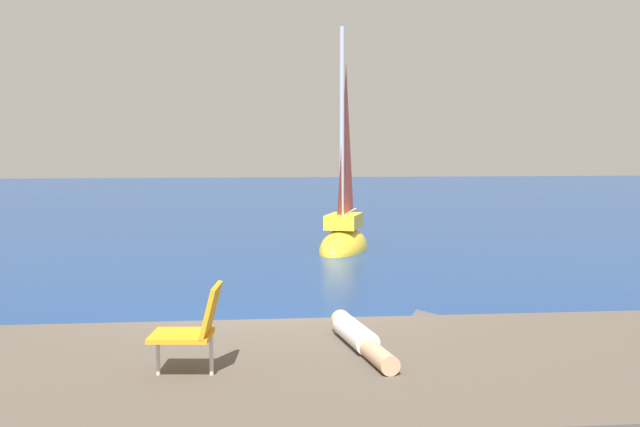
# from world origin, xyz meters

# --- Properties ---
(ground_plane) EXTENTS (160.00, 160.00, 0.00)m
(ground_plane) POSITION_xyz_m (0.00, 0.00, 0.00)
(ground_plane) COLOR navy
(shore_ledge) EXTENTS (8.56, 4.14, 0.79)m
(shore_ledge) POSITION_xyz_m (0.43, -3.37, 0.39)
(shore_ledge) COLOR brown
(shore_ledge) RESTS_ON ground
(boulder_seaward) EXTENTS (0.90, 0.95, 0.50)m
(boulder_seaward) POSITION_xyz_m (3.12, -1.66, 0.00)
(boulder_seaward) COLOR brown
(boulder_seaward) RESTS_ON ground
(boulder_inland) EXTENTS (1.93, 2.05, 1.15)m
(boulder_inland) POSITION_xyz_m (2.17, -1.20, 0.00)
(boulder_inland) COLOR #4B4748
(boulder_inland) RESTS_ON ground
(sailboat_near) EXTENTS (2.48, 3.81, 6.87)m
(sailboat_near) POSITION_xyz_m (3.15, 10.68, 0.37)
(sailboat_near) COLOR yellow
(sailboat_near) RESTS_ON ground
(person_sunbather) EXTENTS (0.33, 1.76, 0.25)m
(person_sunbather) POSITION_xyz_m (0.63, -2.96, 0.90)
(person_sunbather) COLOR white
(person_sunbather) RESTS_ON shore_ledge
(beach_chair) EXTENTS (0.67, 0.57, 0.80)m
(beach_chair) POSITION_xyz_m (-0.97, -3.60, 1.23)
(beach_chair) COLOR orange
(beach_chair) RESTS_ON shore_ledge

